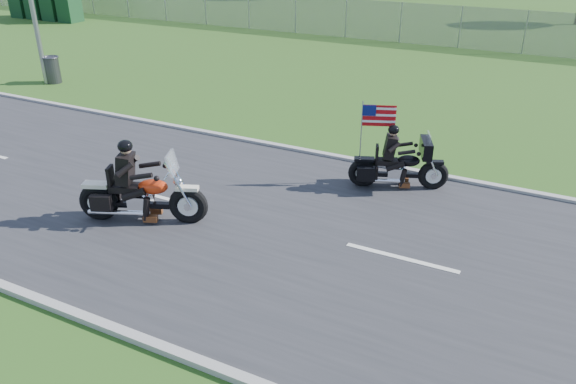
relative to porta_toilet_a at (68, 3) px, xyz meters
The scene contains 11 objects.
ground 27.83m from the porta_toilet_a, 37.69° to the right, with size 420.00×420.00×0.00m, color #2D4615.
road 27.83m from the porta_toilet_a, 37.69° to the right, with size 120.00×8.00×0.04m, color #28282B.
curb_north 25.55m from the porta_toilet_a, 30.48° to the right, with size 120.00×0.18×0.12m, color #9E9B93.
curb_south 30.47m from the porta_toilet_a, 43.74° to the right, with size 120.00×0.18×0.12m, color #9E9B93.
fence 17.26m from the porta_toilet_a, 10.01° to the left, with size 60.00×0.03×2.00m, color gray.
porta_toilet_a is the anchor object (origin of this frame).
porta_toilet_b 1.40m from the porta_toilet_a, behind, with size 1.10×1.10×2.30m, color #113619.
porta_toilet_c 2.80m from the porta_toilet_a, behind, with size 1.10×1.10×2.30m, color #113619.
motorcycle_lead 27.39m from the porta_toilet_a, 41.15° to the right, with size 2.65×1.37×1.87m.
motorcycle_follow 28.64m from the porta_toilet_a, 29.22° to the right, with size 2.27×1.21×1.98m.
trash_can 14.81m from the porta_toilet_a, 46.66° to the right, with size 0.58×0.58×1.00m, color #38383D.
Camera 1 is at (6.12, -9.03, 5.89)m, focal length 35.00 mm.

